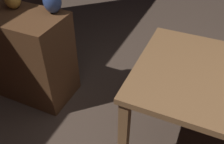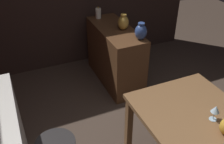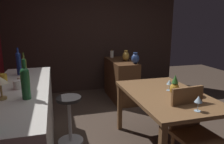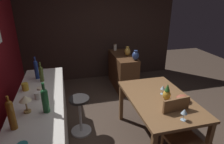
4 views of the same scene
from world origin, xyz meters
name	(u,v)px [view 1 (image 1 of 4)]	position (x,y,z in m)	size (l,w,h in m)	color
sideboard_cabinet	(14,52)	(1.76, -0.31, 0.41)	(1.10, 0.44, 0.82)	#56351E
vase_ceramic_blue	(52,1)	(1.33, -0.45, 0.92)	(0.15, 0.15, 0.21)	#334C8C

